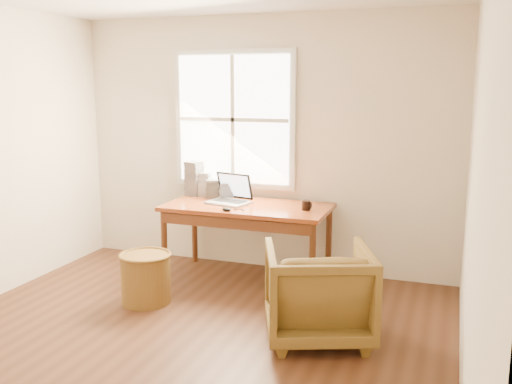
{
  "coord_description": "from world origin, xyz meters",
  "views": [
    {
      "loc": [
        1.89,
        -3.29,
        1.91
      ],
      "look_at": [
        0.14,
        1.65,
        0.92
      ],
      "focal_mm": 40.0,
      "sensor_mm": 36.0,
      "label": 1
    }
  ],
  "objects_px": {
    "wicker_stool": "(146,279)",
    "cd_stack_a": "(204,184)",
    "desk": "(247,207)",
    "coffee_mug": "(306,205)",
    "laptop": "(228,188)",
    "armchair": "(318,293)"
  },
  "relations": [
    {
      "from": "wicker_stool",
      "to": "cd_stack_a",
      "type": "xyz_separation_m",
      "value": [
        0.05,
        1.16,
        0.66
      ]
    },
    {
      "from": "desk",
      "to": "coffee_mug",
      "type": "height_order",
      "value": "coffee_mug"
    },
    {
      "from": "laptop",
      "to": "coffee_mug",
      "type": "xyz_separation_m",
      "value": [
        0.79,
        -0.02,
        -0.11
      ]
    },
    {
      "from": "laptop",
      "to": "cd_stack_a",
      "type": "distance_m",
      "value": 0.48
    },
    {
      "from": "cd_stack_a",
      "to": "armchair",
      "type": "bearing_deg",
      "value": -41.26
    },
    {
      "from": "desk",
      "to": "armchair",
      "type": "height_order",
      "value": "desk"
    },
    {
      "from": "laptop",
      "to": "armchair",
      "type": "bearing_deg",
      "value": -28.53
    },
    {
      "from": "armchair",
      "to": "laptop",
      "type": "relative_size",
      "value": 1.78
    },
    {
      "from": "laptop",
      "to": "coffee_mug",
      "type": "bearing_deg",
      "value": 12.61
    },
    {
      "from": "wicker_stool",
      "to": "coffee_mug",
      "type": "height_order",
      "value": "coffee_mug"
    },
    {
      "from": "wicker_stool",
      "to": "laptop",
      "type": "relative_size",
      "value": 0.97
    },
    {
      "from": "cd_stack_a",
      "to": "laptop",
      "type": "bearing_deg",
      "value": -36.33
    },
    {
      "from": "laptop",
      "to": "wicker_stool",
      "type": "bearing_deg",
      "value": -102.06
    },
    {
      "from": "wicker_stool",
      "to": "cd_stack_a",
      "type": "relative_size",
      "value": 1.74
    },
    {
      "from": "desk",
      "to": "armchair",
      "type": "relative_size",
      "value": 2.01
    },
    {
      "from": "wicker_stool",
      "to": "coffee_mug",
      "type": "bearing_deg",
      "value": 34.89
    },
    {
      "from": "wicker_stool",
      "to": "cd_stack_a",
      "type": "distance_m",
      "value": 1.34
    },
    {
      "from": "laptop",
      "to": "cd_stack_a",
      "type": "relative_size",
      "value": 1.79
    },
    {
      "from": "desk",
      "to": "wicker_stool",
      "type": "height_order",
      "value": "desk"
    },
    {
      "from": "armchair",
      "to": "wicker_stool",
      "type": "bearing_deg",
      "value": -28.15
    },
    {
      "from": "armchair",
      "to": "wicker_stool",
      "type": "relative_size",
      "value": 1.83
    },
    {
      "from": "desk",
      "to": "laptop",
      "type": "height_order",
      "value": "laptop"
    }
  ]
}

